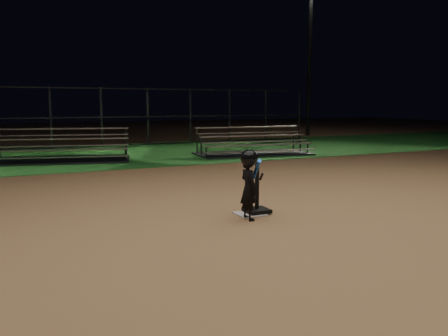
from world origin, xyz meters
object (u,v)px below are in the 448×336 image
(bleacher_right, at_px, (253,149))
(light_pole_right, at_px, (310,47))
(home_plate, at_px, (250,214))
(batting_tee, at_px, (257,203))
(child_batter, at_px, (249,183))
(bleacher_left, at_px, (62,155))

(bleacher_right, relative_size, light_pole_right, 0.51)
(home_plate, xyz_separation_m, bleacher_right, (4.33, 7.67, 0.19))
(batting_tee, bearing_deg, light_pole_right, 51.52)
(child_batter, distance_m, bleacher_left, 9.16)
(batting_tee, distance_m, bleacher_right, 8.72)
(child_batter, height_order, bleacher_right, child_batter)
(light_pole_right, bearing_deg, home_plate, -128.77)
(bleacher_right, bearing_deg, batting_tee, -112.55)
(home_plate, distance_m, child_batter, 0.66)
(child_batter, bearing_deg, light_pole_right, -41.33)
(bleacher_left, bearing_deg, light_pole_right, 38.10)
(batting_tee, distance_m, light_pole_right, 19.65)
(bleacher_left, xyz_separation_m, light_pole_right, (14.07, 6.26, 4.73))
(light_pole_right, bearing_deg, child_batter, -128.67)
(home_plate, bearing_deg, batting_tee, 7.60)
(home_plate, height_order, light_pole_right, light_pole_right)
(bleacher_left, height_order, bleacher_right, bleacher_left)
(child_batter, bearing_deg, bleacher_right, -32.21)
(bleacher_left, bearing_deg, bleacher_right, 5.13)
(batting_tee, relative_size, light_pole_right, 0.10)
(child_batter, xyz_separation_m, bleacher_right, (4.50, 7.94, -0.39))
(bleacher_left, bearing_deg, child_batter, -63.96)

